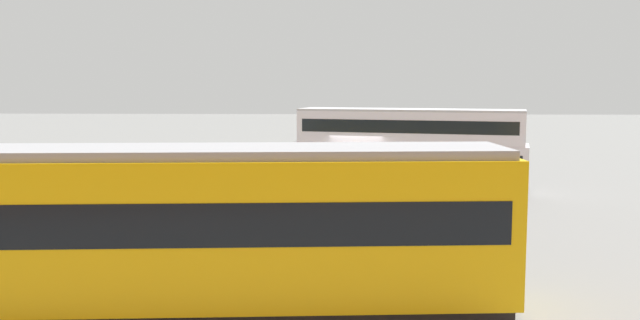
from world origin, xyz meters
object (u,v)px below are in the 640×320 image
object	(u,v)px
pedestrian_crossing	(357,198)
info_sign	(144,168)
double_decker_bus	(410,147)
tram_yellow	(144,227)
pedestrian_near_railing	(302,192)

from	to	relation	value
pedestrian_crossing	info_sign	xyz separation A→B (m)	(8.37, -3.40, 0.57)
double_decker_bus	info_sign	size ratio (longest dim) A/B	4.83
tram_yellow	info_sign	world-z (taller)	tram_yellow
pedestrian_near_railing	pedestrian_crossing	bearing A→B (deg)	133.04
tram_yellow	pedestrian_crossing	world-z (taller)	tram_yellow
info_sign	pedestrian_near_railing	bearing A→B (deg)	169.09
double_decker_bus	pedestrian_near_railing	distance (m)	8.78
pedestrian_crossing	pedestrian_near_railing	bearing A→B (deg)	-46.96
pedestrian_crossing	info_sign	size ratio (longest dim) A/B	0.78
double_decker_bus	info_sign	world-z (taller)	double_decker_bus
tram_yellow	info_sign	bearing A→B (deg)	-73.56
double_decker_bus	info_sign	bearing A→B (deg)	29.21
info_sign	tram_yellow	bearing A→B (deg)	106.44
pedestrian_near_railing	info_sign	xyz separation A→B (m)	(6.33, -1.22, 0.71)
double_decker_bus	pedestrian_crossing	size ratio (longest dim) A/B	6.20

